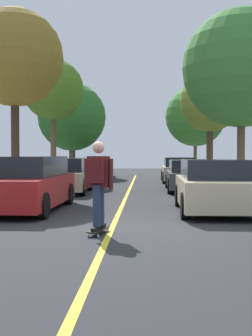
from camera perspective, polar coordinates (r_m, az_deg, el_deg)
name	(u,v)px	position (r m, az deg, el deg)	size (l,w,h in m)	color
ground	(112,229)	(9.39, -1.82, -7.69)	(80.00, 80.00, 0.00)	#2D2D30
center_line	(122,206)	(13.35, -0.54, -4.87)	(0.12, 39.20, 0.01)	gold
parked_car_left_nearest	(28,184)	(12.69, -12.31, -1.94)	(1.97, 4.65, 1.48)	maroon
parked_car_left_near	(64,176)	(18.22, -7.77, -0.98)	(2.06, 4.11, 1.37)	#BCAD89
parked_car_left_far	(86,171)	(24.77, -5.05, -0.33)	(1.87, 4.44, 1.33)	#B7B7BC
parked_car_left_farthest	(97,167)	(30.26, -3.69, 0.07)	(1.91, 4.53, 1.32)	#196066
parked_car_right_nearest	(215,186)	(12.20, 11.16, -2.28)	(2.02, 4.14, 1.40)	#BCAD89
parked_car_right_near	(189,176)	(19.14, 7.98, -0.97)	(1.98, 4.57, 1.30)	#38383D
parked_car_right_far	(179,170)	(25.15, 6.65, -0.23)	(1.90, 4.58, 1.37)	#BCAD89
street_tree_left_nearest	(15,58)	(18.68, -13.87, 13.32)	(3.82, 3.82, 7.10)	#3D2D1E
street_tree_left_near	(53,90)	(25.71, -9.18, 9.67)	(3.40, 3.40, 6.68)	brown
street_tree_left_far	(72,117)	(31.91, -6.82, 6.39)	(4.73, 4.73, 6.37)	brown
street_tree_right_nearest	(242,69)	(18.47, 14.36, 12.06)	(4.59, 4.59, 7.03)	brown
street_tree_right_near	(210,102)	(26.75, 10.54, 8.21)	(3.52, 3.52, 6.22)	#4C3823
street_tree_right_far	(195,116)	(34.21, 8.74, 6.44)	(4.46, 4.46, 6.46)	brown
skateboard	(99,230)	(8.79, -3.47, -7.76)	(0.38, 0.87, 0.10)	black
skateboarder	(98,180)	(8.65, -3.55, -1.47)	(0.59, 0.71, 1.68)	black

